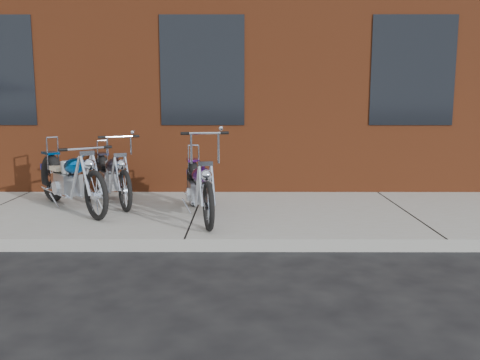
{
  "coord_description": "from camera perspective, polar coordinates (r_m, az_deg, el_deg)",
  "views": [
    {
      "loc": [
        0.65,
        -5.61,
        1.73
      ],
      "look_at": [
        0.63,
        0.8,
        0.71
      ],
      "focal_mm": 38.0,
      "sensor_mm": 36.0,
      "label": 1
    }
  ],
  "objects": [
    {
      "name": "building_brick",
      "position": [
        13.81,
        -2.68,
        18.49
      ],
      "size": [
        22.0,
        10.0,
        8.0
      ],
      "primitive_type": "cube",
      "color": "brown",
      "rests_on": "ground"
    },
    {
      "name": "chopper_purple",
      "position": [
        6.89,
        -4.56,
        -0.99
      ],
      "size": [
        0.66,
        2.09,
        1.19
      ],
      "rotation": [
        0.0,
        0.0,
        -1.35
      ],
      "color": "black",
      "rests_on": "sidewalk"
    },
    {
      "name": "chopper_third",
      "position": [
        8.09,
        -14.19,
        0.24
      ],
      "size": [
        1.05,
        1.91,
        1.07
      ],
      "rotation": [
        0.0,
        0.0,
        -1.09
      ],
      "color": "black",
      "rests_on": "sidewalk"
    },
    {
      "name": "sidewalk",
      "position": [
        7.33,
        -4.95,
        -4.04
      ],
      "size": [
        22.0,
        3.0,
        0.15
      ],
      "primitive_type": "cube",
      "color": "gray",
      "rests_on": "ground"
    },
    {
      "name": "chopper_blue",
      "position": [
        7.7,
        -18.49,
        -0.1
      ],
      "size": [
        1.56,
        1.86,
        1.01
      ],
      "rotation": [
        0.0,
        0.0,
        -0.88
      ],
      "color": "black",
      "rests_on": "sidewalk"
    },
    {
      "name": "ground",
      "position": [
        5.9,
        -6.23,
        -8.04
      ],
      "size": [
        120.0,
        120.0,
        0.0
      ],
      "primitive_type": "plane",
      "color": "black",
      "rests_on": "ground"
    }
  ]
}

